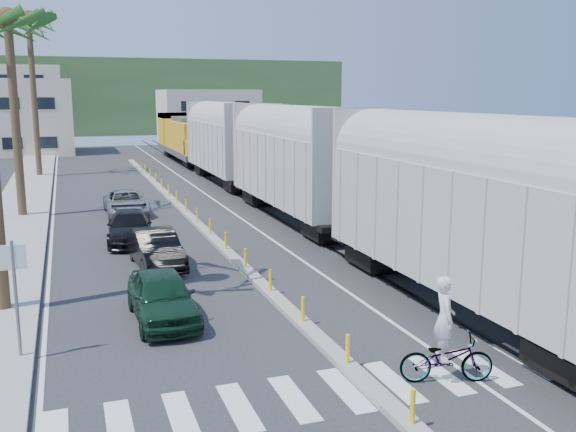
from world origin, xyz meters
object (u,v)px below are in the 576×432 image
(car_lead, at_px, (162,296))
(cyclist, at_px, (446,349))
(street_sign, at_px, (15,283))
(car_second, at_px, (156,249))

(car_lead, bearing_deg, cyclist, -49.88)
(street_sign, bearing_deg, car_lead, 25.82)
(street_sign, height_order, cyclist, street_sign)
(cyclist, bearing_deg, car_second, 38.79)
(car_lead, bearing_deg, street_sign, -155.43)
(car_lead, distance_m, cyclist, 8.17)
(car_lead, height_order, cyclist, cyclist)
(street_sign, xyz_separation_m, car_lead, (3.68, 1.78, -1.26))
(street_sign, relative_size, car_lead, 0.71)
(street_sign, distance_m, car_second, 8.87)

